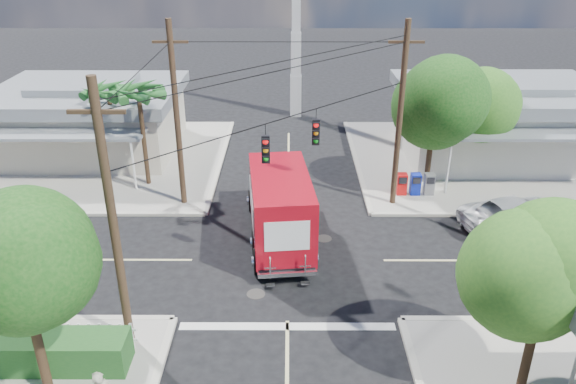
{
  "coord_description": "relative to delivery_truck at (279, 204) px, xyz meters",
  "views": [
    {
      "loc": [
        0.08,
        -19.92,
        12.52
      ],
      "look_at": [
        0.0,
        2.0,
        2.2
      ],
      "focal_mm": 35.0,
      "sensor_mm": 36.0,
      "label": 1
    }
  ],
  "objects": [
    {
      "name": "tree_sw_front",
      "position": [
        -6.61,
        -9.34,
        2.64
      ],
      "size": [
        3.88,
        3.78,
        6.03
      ],
      "color": "#422D1C",
      "rests_on": "sidewalk_sw"
    },
    {
      "name": "sidewalk_nw",
      "position": [
        -10.5,
        9.08,
        -1.63
      ],
      "size": [
        14.12,
        14.12,
        0.14
      ],
      "color": "#A6A196",
      "rests_on": "ground"
    },
    {
      "name": "utility_poles",
      "position": [
        -1.2,
        -0.2,
        2.98
      ],
      "size": [
        12.0,
        10.68,
        9.0
      ],
      "color": "#473321",
      "rests_on": "ground"
    },
    {
      "name": "building_nw",
      "position": [
        -11.62,
        10.66,
        0.53
      ],
      "size": [
        10.8,
        10.2,
        4.3
      ],
      "color": "beige",
      "rests_on": "sidewalk_nw"
    },
    {
      "name": "building_ne",
      "position": [
        12.88,
        10.16,
        0.62
      ],
      "size": [
        11.8,
        10.2,
        4.5
      ],
      "color": "silver",
      "rests_on": "sidewalk_ne"
    },
    {
      "name": "road_markings",
      "position": [
        0.38,
        -3.27,
        -1.69
      ],
      "size": [
        32.0,
        32.0,
        0.01
      ],
      "color": "beige",
      "rests_on": "ground"
    },
    {
      "name": "hedge_sw",
      "position": [
        -7.62,
        -8.2,
        -1.01
      ],
      "size": [
        6.2,
        1.2,
        1.1
      ],
      "primitive_type": "cube",
      "color": "#1D4C1E",
      "rests_on": "sidewalk_sw"
    },
    {
      "name": "delivery_truck",
      "position": [
        0.0,
        0.0,
        0.0
      ],
      "size": [
        3.16,
        7.91,
        3.34
      ],
      "color": "black",
      "rests_on": "ground"
    },
    {
      "name": "tree_ne_front",
      "position": [
        7.59,
        4.96,
        3.07
      ],
      "size": [
        4.21,
        4.14,
        6.66
      ],
      "color": "#422D1C",
      "rests_on": "sidewalk_ne"
    },
    {
      "name": "palm_nw_back",
      "position": [
        -9.12,
        7.2,
        2.98
      ],
      "size": [
        3.01,
        3.08,
        5.19
      ],
      "color": "#422D1C",
      "rests_on": "sidewalk_nw"
    },
    {
      "name": "ground",
      "position": [
        0.38,
        -1.8,
        -1.7
      ],
      "size": [
        120.0,
        120.0,
        0.0
      ],
      "primitive_type": "plane",
      "color": "black",
      "rests_on": "ground"
    },
    {
      "name": "tree_ne_back",
      "position": [
        10.19,
        7.16,
        2.49
      ],
      "size": [
        3.77,
        3.66,
        5.82
      ],
      "color": "#422D1C",
      "rests_on": "sidewalk_ne"
    },
    {
      "name": "vending_boxes",
      "position": [
        6.88,
        4.4,
        -1.01
      ],
      "size": [
        1.9,
        0.5,
        1.1
      ],
      "color": "red",
      "rests_on": "sidewalk_ne"
    },
    {
      "name": "radio_tower",
      "position": [
        0.88,
        18.2,
        3.95
      ],
      "size": [
        0.8,
        0.8,
        17.0
      ],
      "color": "silver",
      "rests_on": "ground"
    },
    {
      "name": "sidewalk_ne",
      "position": [
        11.26,
        9.08,
        -1.63
      ],
      "size": [
        14.12,
        14.12,
        0.14
      ],
      "color": "#A6A196",
      "rests_on": "ground"
    },
    {
      "name": "tree_se",
      "position": [
        7.39,
        -9.04,
        2.35
      ],
      "size": [
        3.67,
        3.54,
        5.62
      ],
      "color": "#422D1C",
      "rests_on": "sidewalk_se"
    },
    {
      "name": "picket_fence",
      "position": [
        -7.42,
        -7.4,
        -1.01
      ],
      "size": [
        5.94,
        0.06,
        1.0
      ],
      "color": "silver",
      "rests_on": "sidewalk_sw"
    },
    {
      "name": "parked_car",
      "position": [
        10.83,
        0.93,
        -0.96
      ],
      "size": [
        5.75,
        3.81,
        1.47
      ],
      "primitive_type": "imported",
      "rotation": [
        0.0,
        0.0,
        1.85
      ],
      "color": "silver",
      "rests_on": "ground"
    },
    {
      "name": "palm_nw_front",
      "position": [
        -7.12,
        5.7,
        3.35
      ],
      "size": [
        3.01,
        3.08,
        5.59
      ],
      "color": "#422D1C",
      "rests_on": "sidewalk_nw"
    }
  ]
}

